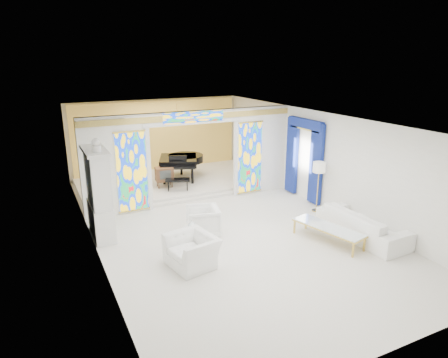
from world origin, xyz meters
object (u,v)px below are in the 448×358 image
grand_piano (182,160)px  sofa (362,224)px  tv_console (164,174)px  china_cabinet (99,195)px  armchair_right (203,221)px  coffee_table (328,228)px  armchair_left (192,251)px

grand_piano → sofa: bearing=-47.8°
sofa → tv_console: 6.91m
china_cabinet → armchair_right: 2.81m
sofa → china_cabinet: bearing=61.6°
china_cabinet → coffee_table: bearing=-29.7°
china_cabinet → armchair_right: china_cabinet is taller
sofa → grand_piano: (-2.57, 6.70, 0.50)m
tv_console → coffee_table: bearing=-59.6°
china_cabinet → tv_console: size_ratio=3.83×
armchair_left → armchair_right: armchair_right is taller
armchair_right → coffee_table: (2.71, -1.84, 0.00)m
armchair_left → grand_piano: grand_piano is taller
coffee_table → tv_console: (-2.51, 5.77, 0.25)m
armchair_left → grand_piano: bearing=150.6°
armchair_right → tv_console: size_ratio=1.21×
armchair_left → coffee_table: size_ratio=0.55×
coffee_table → grand_piano: size_ratio=0.76×
coffee_table → grand_piano: 6.73m
coffee_table → tv_console: size_ratio=2.83×
armchair_right → tv_console: tv_console is taller
china_cabinet → armchair_left: bearing=-58.1°
china_cabinet → tv_console: bearing=46.7°
armchair_left → coffee_table: bearing=72.3°
china_cabinet → sofa: 6.96m
armchair_right → grand_piano: (1.14, 4.69, 0.48)m
china_cabinet → sofa: size_ratio=1.07×
armchair_left → armchair_right: bearing=137.1°
tv_console → armchair_right: bearing=-86.0°
china_cabinet → tv_console: (2.66, 2.82, -0.53)m
grand_piano → armchair_right: bearing=-82.5°
china_cabinet → grand_piano: bearing=44.8°
armchair_right → grand_piano: 4.85m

